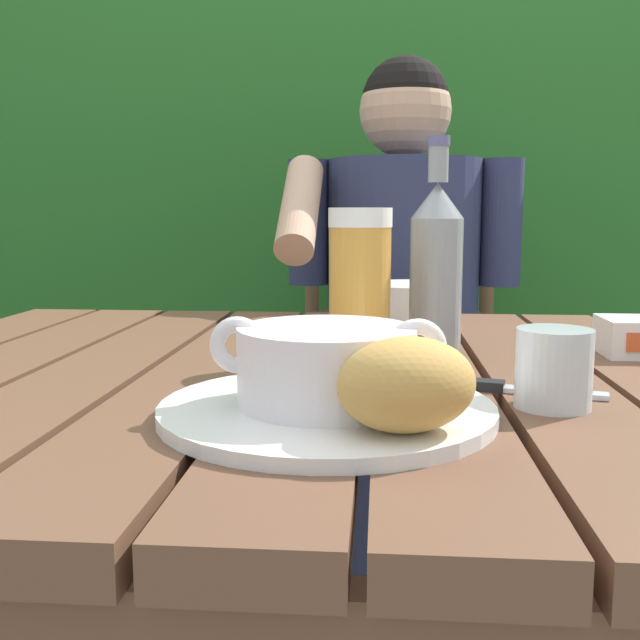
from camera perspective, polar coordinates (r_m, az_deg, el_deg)
name	(u,v)px	position (r m, az deg, el deg)	size (l,w,h in m)	color
dining_table	(316,450)	(0.87, -0.34, -10.12)	(1.12, 0.93, 0.75)	brown
hedge_backdrop	(349,130)	(2.41, 2.26, 14.54)	(3.07, 0.87, 2.82)	#266223
chair_near_diner	(399,394)	(1.78, 6.14, -5.73)	(0.48, 0.48, 1.03)	brown
person_eating	(401,306)	(1.54, 6.36, 1.06)	(0.48, 0.47, 1.24)	#2B3151
serving_plate	(327,410)	(0.64, 0.52, -7.02)	(0.29, 0.29, 0.01)	white
soup_bowl	(327,363)	(0.63, 0.53, -3.39)	(0.20, 0.15, 0.08)	white
bread_roll	(407,384)	(0.55, 6.77, -5.01)	(0.13, 0.11, 0.07)	tan
beer_glass	(360,285)	(0.86, 3.12, 2.72)	(0.07, 0.07, 0.18)	gold
beer_bottle	(436,265)	(0.92, 9.03, 4.26)	(0.07, 0.07, 0.27)	gray
water_glass_small	(554,368)	(0.69, 17.74, -3.61)	(0.07, 0.07, 0.07)	silver
table_knife	(501,387)	(0.75, 13.93, -5.11)	(0.16, 0.06, 0.01)	silver
diner_bowl	(410,303)	(1.19, 7.00, 1.34)	(0.15, 0.15, 0.06)	white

